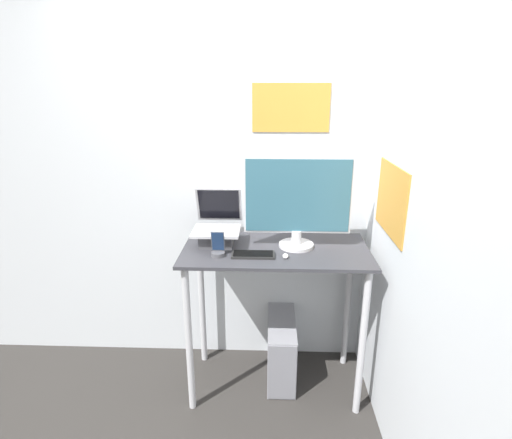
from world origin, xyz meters
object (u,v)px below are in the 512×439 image
object	(u,v)px
mouse	(285,256)
cell_phone	(218,249)
laptop	(217,230)
keyboard	(253,254)
computer_tower	(281,347)
monitor	(298,204)

from	to	relation	value
mouse	cell_phone	world-z (taller)	cell_phone
laptop	keyboard	world-z (taller)	laptop
laptop	computer_tower	world-z (taller)	laptop
laptop	cell_phone	xyz separation A→B (m)	(0.03, -0.19, -0.04)
computer_tower	mouse	bearing A→B (deg)	-89.25
keyboard	mouse	world-z (taller)	mouse
monitor	keyboard	size ratio (longest dim) A/B	2.58
computer_tower	keyboard	bearing A→B (deg)	-129.62
mouse	monitor	bearing A→B (deg)	68.08
mouse	laptop	bearing A→B (deg)	152.67
monitor	cell_phone	size ratio (longest dim) A/B	4.30
laptop	keyboard	distance (m)	0.31
laptop	mouse	size ratio (longest dim) A/B	6.19
cell_phone	keyboard	bearing A→B (deg)	1.21
mouse	cell_phone	size ratio (longest dim) A/B	0.36
keyboard	cell_phone	xyz separation A→B (m)	(-0.20, -0.00, 0.03)
keyboard	cell_phone	distance (m)	0.20
keyboard	computer_tower	world-z (taller)	keyboard
computer_tower	monitor	bearing A→B (deg)	-41.94
cell_phone	computer_tower	bearing A→B (deg)	30.27
cell_phone	computer_tower	xyz separation A→B (m)	(0.38, 0.22, -0.81)
laptop	monitor	xyz separation A→B (m)	(0.48, -0.04, 0.19)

